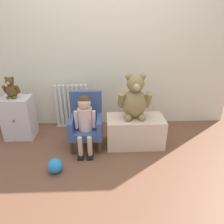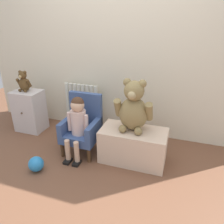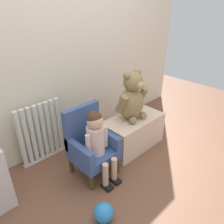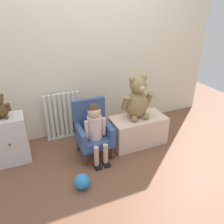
% 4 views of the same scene
% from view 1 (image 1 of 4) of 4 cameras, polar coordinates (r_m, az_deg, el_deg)
% --- Properties ---
extents(ground_plane, '(6.00, 6.00, 0.00)m').
position_cam_1_polar(ground_plane, '(2.20, -2.46, -17.44)').
color(ground_plane, brown).
extents(back_wall, '(3.80, 0.05, 2.40)m').
position_cam_1_polar(back_wall, '(2.87, -2.86, 19.11)').
color(back_wall, beige).
rests_on(back_wall, ground_plane).
extents(radiator, '(0.50, 0.05, 0.65)m').
position_cam_1_polar(radiator, '(3.00, -11.40, 1.56)').
color(radiator, silver).
rests_on(radiator, ground_plane).
extents(small_dresser, '(0.38, 0.31, 0.57)m').
position_cam_1_polar(small_dresser, '(2.96, -25.06, -1.48)').
color(small_dresser, silver).
rests_on(small_dresser, ground_plane).
extents(child_armchair, '(0.40, 0.39, 0.69)m').
position_cam_1_polar(child_armchair, '(2.52, -7.38, -2.95)').
color(child_armchair, '#395083').
rests_on(child_armchair, ground_plane).
extents(child_figure, '(0.25, 0.35, 0.70)m').
position_cam_1_polar(child_figure, '(2.36, -7.78, -1.21)').
color(child_figure, beige).
rests_on(child_figure, ground_plane).
extents(low_bench, '(0.71, 0.37, 0.38)m').
position_cam_1_polar(low_bench, '(2.58, 6.58, -5.46)').
color(low_bench, beige).
rests_on(low_bench, ground_plane).
extents(large_teddy_bear, '(0.40, 0.28, 0.55)m').
position_cam_1_polar(large_teddy_bear, '(2.41, 6.50, 3.78)').
color(large_teddy_bear, olive).
rests_on(large_teddy_bear, low_bench).
extents(small_teddy_bear, '(0.20, 0.14, 0.27)m').
position_cam_1_polar(small_teddy_bear, '(2.84, -26.84, 5.97)').
color(small_teddy_bear, '#533A1E').
rests_on(small_teddy_bear, small_dresser).
extents(toy_ball, '(0.16, 0.16, 0.16)m').
position_cam_1_polar(toy_ball, '(2.26, -15.92, -14.52)').
color(toy_ball, '#2982CB').
rests_on(toy_ball, ground_plane).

